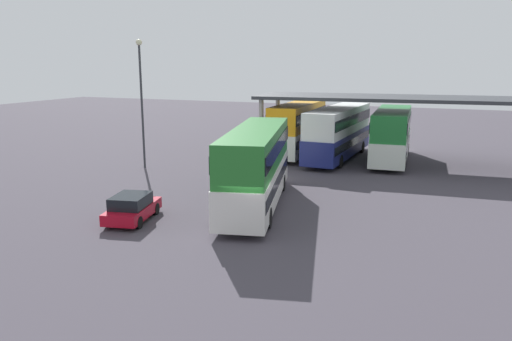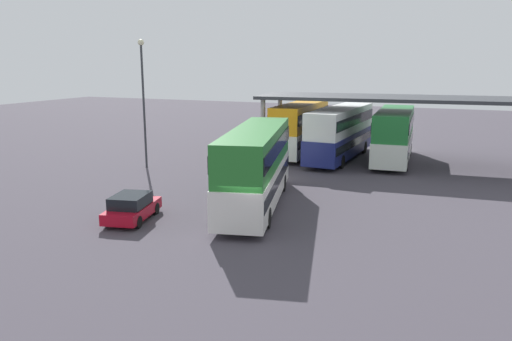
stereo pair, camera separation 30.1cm
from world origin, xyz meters
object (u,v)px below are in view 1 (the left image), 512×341
object	(u,v)px
double_decker_near_canopy	(298,127)
double_decker_mid_row	(339,131)
double_decker_far_right	(392,133)
lamppost_tall	(141,90)
parked_hatchback	(132,208)
double_decker_main	(256,164)

from	to	relation	value
double_decker_near_canopy	double_decker_mid_row	size ratio (longest dim) A/B	0.90
double_decker_far_right	lamppost_tall	distance (m)	19.43
double_decker_far_right	double_decker_near_canopy	bearing A→B (deg)	84.10
parked_hatchback	double_decker_near_canopy	size ratio (longest dim) A/B	0.38
double_decker_mid_row	lamppost_tall	world-z (taller)	lamppost_tall
double_decker_main	parked_hatchback	xyz separation A→B (m)	(-4.71, -4.69, -1.67)
double_decker_near_canopy	double_decker_far_right	world-z (taller)	double_decker_near_canopy
double_decker_main	lamppost_tall	size ratio (longest dim) A/B	1.25
double_decker_main	double_decker_mid_row	world-z (taller)	double_decker_main
parked_hatchback	lamppost_tall	world-z (taller)	lamppost_tall
double_decker_mid_row	double_decker_near_canopy	bearing A→B (deg)	80.45
double_decker_far_right	lamppost_tall	bearing A→B (deg)	115.62
parked_hatchback	double_decker_mid_row	bearing A→B (deg)	-28.67
parked_hatchback	double_decker_near_canopy	distance (m)	20.82
double_decker_mid_row	parked_hatchback	bearing A→B (deg)	166.39
lamppost_tall	double_decker_main	bearing A→B (deg)	-28.53
double_decker_mid_row	lamppost_tall	bearing A→B (deg)	127.86
lamppost_tall	double_decker_mid_row	bearing A→B (deg)	35.47
double_decker_mid_row	double_decker_main	bearing A→B (deg)	178.67
parked_hatchback	double_decker_far_right	xyz separation A→B (m)	(9.82, 20.37, 1.56)
double_decker_near_canopy	double_decker_mid_row	world-z (taller)	double_decker_near_canopy
double_decker_near_canopy	lamppost_tall	bearing A→B (deg)	135.34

